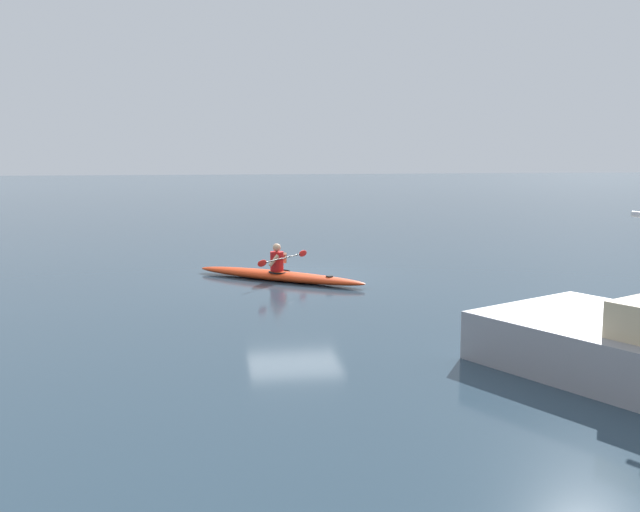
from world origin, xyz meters
The scene contains 3 objects.
ground_plane centered at (0.00, 0.00, 0.00)m, with size 160.00×160.00×0.00m, color #283D4C.
kayak centered at (0.49, 0.69, 0.13)m, with size 4.34×3.61×0.25m.
kayaker centered at (0.51, 0.67, 0.55)m, with size 1.50×1.89×0.72m.
Camera 1 is at (2.35, 19.43, 3.39)m, focal length 41.26 mm.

